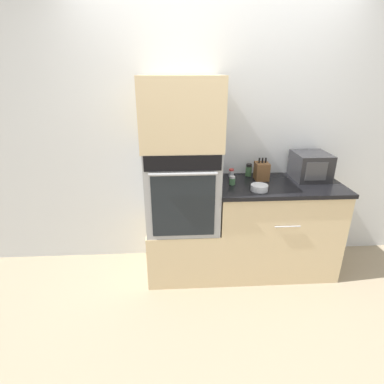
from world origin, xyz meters
The scene contains 12 objects.
ground_plane centered at (0.00, 0.00, 0.00)m, with size 12.00×12.00×0.00m, color gray.
wall_back centered at (0.00, 0.63, 1.25)m, with size 8.00×0.05×2.50m.
oven_cabinet_base centered at (-0.32, 0.30, 0.26)m, with size 0.65×0.60×0.52m.
wall_oven centered at (-0.32, 0.30, 0.88)m, with size 0.62×0.64×0.73m.
oven_cabinet_upper centered at (-0.32, 0.30, 1.53)m, with size 0.65×0.60×0.56m.
counter_unit centered at (0.56, 0.30, 0.45)m, with size 1.13×0.63×0.89m.
microwave centered at (0.88, 0.41, 1.02)m, with size 0.31×0.33×0.25m.
knife_block centered at (0.42, 0.41, 0.98)m, with size 0.12×0.14×0.21m.
bowl centered at (0.33, 0.14, 0.92)m, with size 0.15×0.15×0.05m.
condiment_jar_near centered at (0.33, 0.52, 0.95)m, with size 0.06×0.06×0.12m.
condiment_jar_mid centered at (0.15, 0.51, 0.93)m, with size 0.05×0.05×0.07m.
condiment_jar_far centered at (0.12, 0.30, 0.93)m, with size 0.06×0.06×0.08m.
Camera 1 is at (-0.38, -2.19, 1.83)m, focal length 28.00 mm.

